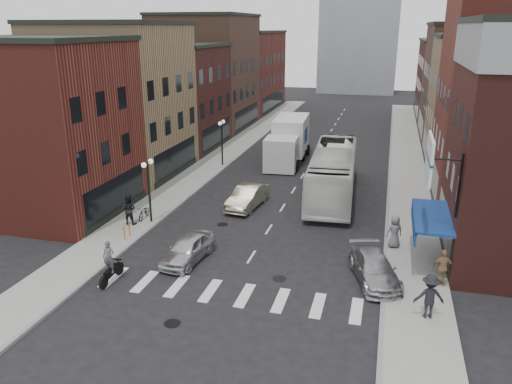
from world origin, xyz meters
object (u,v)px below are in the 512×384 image
transit_bus (333,172)px  parked_bicycle (144,212)px  sedan_left_far (247,197)px  ped_right_b (443,268)px  ped_left_solo (129,209)px  bike_rack (127,231)px  billboard_sign (431,160)px  sedan_left_near (188,249)px  curb_car (374,269)px  box_truck (288,141)px  ped_right_c (395,232)px  streetlamp_near (148,180)px  ped_right_a (429,296)px  streetlamp_far (222,134)px  motorcycle_rider (110,263)px

transit_bus → parked_bicycle: size_ratio=8.16×
sedan_left_far → ped_right_b: size_ratio=2.43×
ped_left_solo → sedan_left_far: bearing=-141.5°
parked_bicycle → sedan_left_far: bearing=30.9°
parked_bicycle → ped_right_b: ped_right_b is taller
bike_rack → billboard_sign: bearing=-2.8°
sedan_left_near → curb_car: size_ratio=0.90×
bike_rack → box_truck: bearing=74.4°
ped_right_c → sedan_left_near: bearing=-2.3°
streetlamp_near → bike_rack: size_ratio=5.14×
ped_right_a → ped_right_c: (-1.43, 6.92, -0.06)m
streetlamp_far → ped_right_b: bearing=-46.6°
curb_car → ped_right_a: 3.77m
streetlamp_near → motorcycle_rider: 7.82m
motorcycle_rider → transit_bus: 18.21m
streetlamp_near → ped_right_a: 17.74m
streetlamp_near → ped_right_a: streetlamp_near is taller
streetlamp_near → transit_bus: size_ratio=0.32×
billboard_sign → sedan_left_far: 14.58m
bike_rack → ped_right_a: ped_right_a is taller
billboard_sign → ped_right_c: size_ratio=2.01×
sedan_left_near → ped_right_c: 11.39m
ped_right_b → motorcycle_rider: bearing=0.9°
motorcycle_rider → sedan_left_near: size_ratio=0.53×
ped_right_a → ped_right_c: 7.07m
motorcycle_rider → ped_left_solo: size_ratio=1.13×
bike_rack → sedan_left_far: bearing=53.9°
bike_rack → ped_left_solo: bearing=114.4°
billboard_sign → parked_bicycle: billboard_sign is taller
streetlamp_far → parked_bicycle: size_ratio=2.62×
sedan_left_near → streetlamp_near: bearing=140.6°
bike_rack → transit_bus: transit_bus is taller
motorcycle_rider → ped_left_solo: 7.22m
transit_bus → streetlamp_far: bearing=148.8°
bike_rack → motorcycle_rider: size_ratio=0.37×
billboard_sign → ped_left_solo: (-17.09, 2.79, -5.03)m
streetlamp_far → curb_car: (13.90, -18.00, -2.26)m
bike_rack → ped_left_solo: size_ratio=0.42×
parked_bicycle → ped_right_a: 18.40m
streetlamp_near → sedan_left_near: streetlamp_near is taller
streetlamp_near → sedan_left_far: size_ratio=0.91×
parked_bicycle → ped_right_c: size_ratio=0.85×
bike_rack → sedan_left_far: sedan_left_far is taller
transit_bus → sedan_left_near: size_ratio=3.15×
streetlamp_near → sedan_left_far: streetlamp_near is taller
ped_right_b → ped_right_c: 4.53m
streetlamp_near → sedan_left_near: size_ratio=1.01×
box_truck → ped_right_b: 24.02m
bike_rack → ped_right_a: bearing=-14.4°
streetlamp_near → ped_left_solo: size_ratio=2.15×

